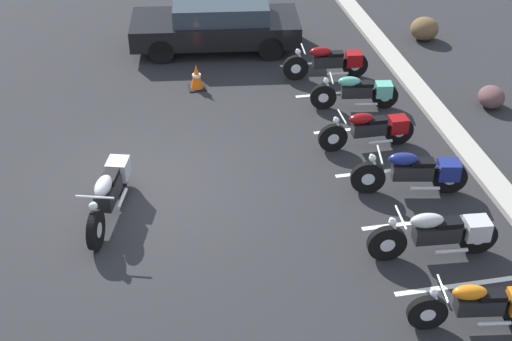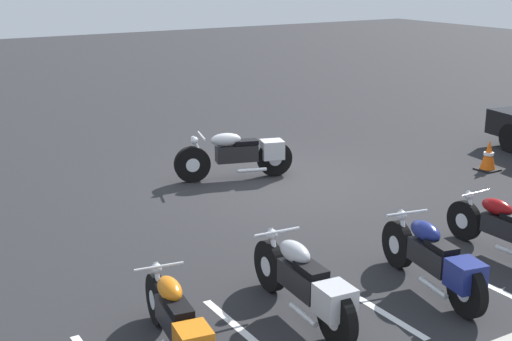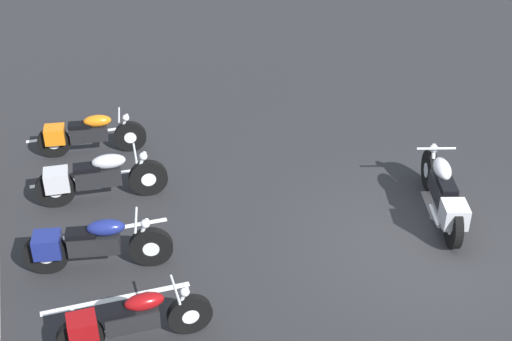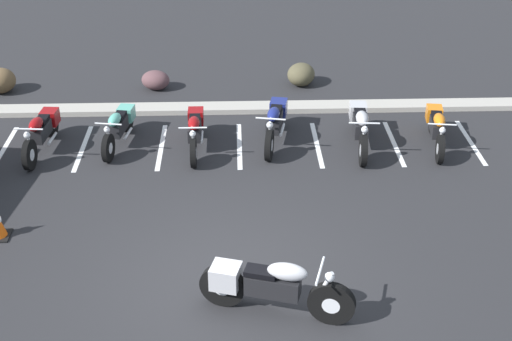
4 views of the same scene
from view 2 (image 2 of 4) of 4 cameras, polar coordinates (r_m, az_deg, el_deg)
name	(u,v)px [view 2 (image 2 of 4)]	position (r m, az deg, el deg)	size (l,w,h in m)	color
ground	(284,183)	(13.46, 2.29, -0.98)	(60.00, 60.00, 0.00)	#262628
motorcycle_silver_featured	(240,154)	(13.60, -1.29, 1.33)	(2.25, 0.94, 0.91)	black
parked_bike_2	(509,230)	(10.56, 19.58, -4.47)	(0.57, 2.01, 0.79)	black
parked_bike_3	(435,259)	(9.18, 14.16, -6.92)	(0.75, 2.15, 0.85)	black
parked_bike_4	(306,283)	(8.29, 4.00, -8.98)	(0.62, 2.20, 0.86)	black
parked_bike_5	(177,321)	(7.60, -6.36, -11.88)	(0.64, 1.99, 0.79)	black
traffic_cone	(489,156)	(14.93, 18.11, 1.10)	(0.40, 0.40, 0.62)	black
stall_line_3	(462,273)	(10.02, 16.17, -7.87)	(0.10, 2.10, 0.00)	white
stall_line_4	(366,302)	(8.96, 8.81, -10.38)	(0.10, 2.10, 0.00)	white
stall_line_5	(250,338)	(8.10, -0.47, -13.24)	(0.10, 2.10, 0.00)	white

